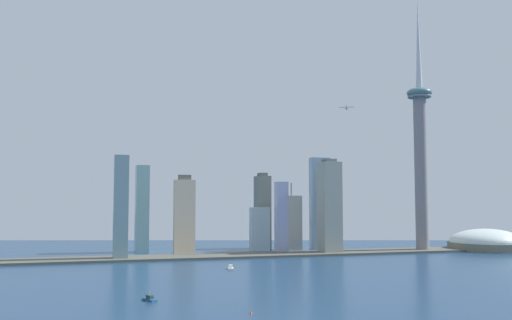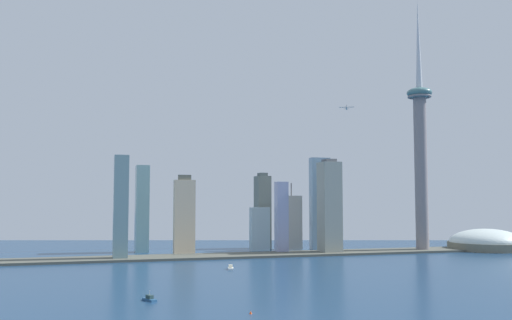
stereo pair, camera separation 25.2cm
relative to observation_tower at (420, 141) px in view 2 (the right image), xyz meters
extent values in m
cube|color=#52554B|center=(-200.87, 0.86, -153.32)|extent=(728.98, 59.04, 2.84)
cylinder|color=gray|center=(0.00, 0.00, -42.52)|extent=(17.99, 17.99, 224.46)
ellipsoid|color=slate|center=(0.00, 0.00, 69.72)|extent=(35.53, 35.53, 15.58)
torus|color=gray|center=(0.00, 0.00, 64.26)|extent=(33.32, 33.32, 3.12)
cone|color=silver|center=(0.00, 0.00, 142.37)|extent=(8.99, 8.99, 129.72)
cylinder|color=#6C6B59|center=(100.22, -7.92, -149.17)|extent=(108.34, 108.34, 11.16)
ellipsoid|color=silver|center=(100.22, -7.92, -143.59)|extent=(102.93, 102.93, 38.09)
cube|color=#ACA89C|center=(-166.67, 79.10, -115.79)|extent=(26.59, 19.74, 77.92)
cylinder|color=#4C4C51|center=(-166.67, 79.10, -67.62)|extent=(1.60, 1.60, 18.43)
cube|color=#9BA2CA|center=(-200.89, 24.57, -106.70)|extent=(15.63, 14.10, 96.09)
cube|color=#979D92|center=(-140.21, 2.29, -93.53)|extent=(25.62, 27.70, 122.44)
cube|color=#595C64|center=(-140.21, 2.29, -30.23)|extent=(15.37, 16.62, 4.16)
cube|color=#9FB6BB|center=(-216.20, 75.41, -124.09)|extent=(27.34, 12.39, 61.32)
cube|color=#82A2BA|center=(-132.19, 54.14, -88.57)|extent=(27.90, 13.48, 132.35)
cube|color=beige|center=(-330.70, 36.00, -105.92)|extent=(27.18, 12.19, 97.65)
cube|color=#606255|center=(-330.70, 36.00, -53.79)|extent=(16.31, 7.31, 6.62)
cube|color=slate|center=(-201.49, 109.04, -101.08)|extent=(20.10, 25.16, 107.34)
cube|color=#535F5E|center=(-201.49, 109.04, -44.96)|extent=(12.06, 15.10, 4.89)
cube|color=gray|center=(-413.31, -2.26, -92.22)|extent=(17.13, 18.03, 125.05)
cube|color=#82AEB0|center=(-379.72, 96.65, -95.08)|extent=(17.82, 26.09, 119.33)
cube|color=#27537E|center=(-406.79, -285.59, -154.00)|extent=(9.58, 14.44, 1.49)
cube|color=#273E3D|center=(-406.79, -285.59, -152.02)|extent=(5.29, 6.82, 2.48)
cylinder|color=silver|center=(-406.79, -285.59, -149.10)|extent=(0.24, 0.24, 3.38)
cube|color=white|center=(-308.54, -126.09, -153.83)|extent=(8.16, 14.62, 1.83)
cube|color=beige|center=(-308.54, -126.09, -151.55)|extent=(4.96, 6.73, 2.73)
cone|color=#E54C19|center=(-351.07, -349.85, -153.86)|extent=(1.81, 1.81, 1.76)
cylinder|color=#BCBFBF|center=(-98.81, 32.56, 48.68)|extent=(12.44, 21.91, 2.29)
sphere|color=#BCBFBF|center=(-104.00, 22.11, 48.68)|extent=(2.29, 2.29, 2.29)
cube|color=#BCBFBF|center=(-98.81, 32.56, 49.71)|extent=(20.43, 11.90, 0.50)
cube|color=#BCBFBF|center=(-94.44, 41.33, 49.02)|extent=(7.55, 4.97, 0.40)
cube|color=#2D333D|center=(-94.44, 41.33, 52.32)|extent=(1.25, 1.84, 5.00)
camera|label=1|loc=(-448.26, -688.78, -84.74)|focal=39.13mm
camera|label=2|loc=(-448.02, -688.85, -84.74)|focal=39.13mm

